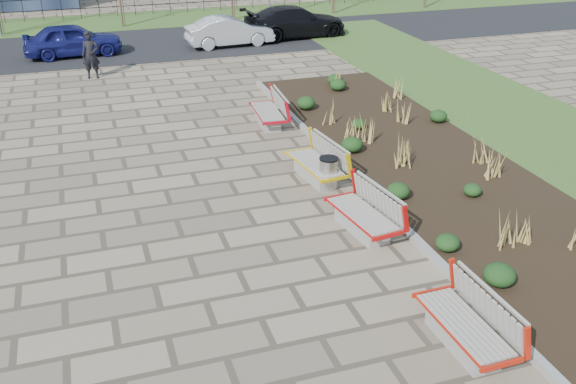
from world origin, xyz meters
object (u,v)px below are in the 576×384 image
object	(u,v)px
bench_a	(464,321)
bench_d	(267,110)
car_silver	(230,31)
pedestrian	(91,55)
bench_b	(362,212)
car_blue	(73,40)
bench_c	(316,161)
litter_bin	(328,174)
car_black	(295,22)

from	to	relation	value
bench_a	bench_d	distance (m)	11.41
bench_d	car_silver	world-z (taller)	car_silver
pedestrian	bench_b	bearing A→B (deg)	-60.85
bench_d	bench_a	bearing A→B (deg)	-86.39
car_blue	bench_c	bearing A→B (deg)	-163.74
bench_b	car_blue	size ratio (longest dim) A/B	0.50
bench_b	litter_bin	distance (m)	2.32
bench_c	car_black	bearing A→B (deg)	66.06
bench_b	car_black	size ratio (longest dim) A/B	0.41
bench_d	car_black	xyz separation A→B (m)	(4.92, 11.71, 0.27)
bench_d	car_black	distance (m)	12.70
bench_a	car_blue	distance (m)	23.27
bench_a	car_silver	bearing A→B (deg)	85.09
car_silver	car_black	size ratio (longest dim) A/B	0.78
bench_c	car_blue	world-z (taller)	car_blue
bench_b	car_blue	world-z (taller)	car_blue
bench_a	bench_b	distance (m)	4.10
car_blue	bench_b	bearing A→B (deg)	-166.70
bench_c	bench_d	xyz separation A→B (m)	(0.00, 4.37, 0.00)
bench_b	car_black	bearing A→B (deg)	67.83
litter_bin	pedestrian	bearing A→B (deg)	112.60
bench_c	car_silver	bearing A→B (deg)	77.79
bench_b	pedestrian	bearing A→B (deg)	101.22
bench_a	bench_c	bearing A→B (deg)	88.71
pedestrian	car_silver	bearing A→B (deg)	39.49
bench_a	bench_b	xyz separation A→B (m)	(0.00, 4.10, 0.00)
bench_b	car_blue	xyz separation A→B (m)	(-5.61, 18.48, 0.23)
pedestrian	car_black	xyz separation A→B (m)	(9.92, 4.40, -0.15)
bench_b	bench_c	world-z (taller)	same
bench_d	bench_c	bearing A→B (deg)	-86.39
litter_bin	bench_d	bearing A→B (deg)	91.33
bench_c	car_silver	world-z (taller)	car_silver
litter_bin	car_blue	size ratio (longest dim) A/B	0.20
pedestrian	car_blue	size ratio (longest dim) A/B	0.44
bench_a	litter_bin	distance (m)	6.42
car_silver	car_black	world-z (taller)	car_black
bench_b	bench_d	size ratio (longest dim) A/B	1.00
litter_bin	car_black	bearing A→B (deg)	73.96
car_black	bench_d	bearing A→B (deg)	151.08
bench_a	car_black	size ratio (longest dim) A/B	0.41
car_blue	car_silver	world-z (taller)	car_blue
bench_a	litter_bin	size ratio (longest dim) A/B	2.58
car_blue	car_silver	xyz separation A→B (m)	(7.02, -0.28, -0.04)
bench_c	bench_d	world-z (taller)	same
car_black	bench_c	bearing A→B (deg)	156.86
bench_b	pedestrian	xyz separation A→B (m)	(-5.00, 14.62, 0.42)
litter_bin	bench_c	bearing A→B (deg)	100.55
litter_bin	car_blue	bearing A→B (deg)	109.49
litter_bin	bench_b	bearing A→B (deg)	-92.85
litter_bin	pedestrian	xyz separation A→B (m)	(-5.12, 12.30, 0.51)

